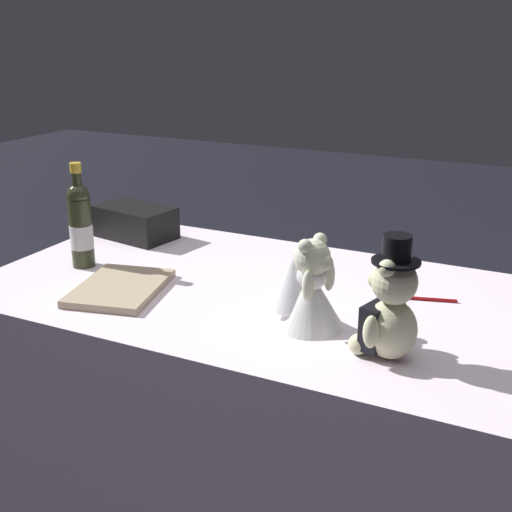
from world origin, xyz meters
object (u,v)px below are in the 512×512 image
object	(u,v)px
gift_case_black	(136,222)
guestbook	(120,288)
teddy_bear_groom	(389,309)
champagne_bottle	(81,224)
signing_pen	(431,299)
teddy_bear_bride	(306,287)

from	to	relation	value
gift_case_black	guestbook	size ratio (longest dim) A/B	0.97
teddy_bear_groom	guestbook	distance (m)	0.79
champagne_bottle	gift_case_black	bearing A→B (deg)	-85.15
teddy_bear_groom	signing_pen	distance (m)	0.38
signing_pen	guestbook	xyz separation A→B (m)	(0.80, 0.32, 0.01)
champagne_bottle	teddy_bear_groom	bearing A→B (deg)	170.39
champagne_bottle	signing_pen	xyz separation A→B (m)	(-1.04, -0.20, -0.13)
teddy_bear_groom	teddy_bear_bride	world-z (taller)	teddy_bear_groom
champagne_bottle	guestbook	xyz separation A→B (m)	(-0.23, 0.12, -0.13)
teddy_bear_groom	champagne_bottle	bearing A→B (deg)	-9.61
teddy_bear_bride	guestbook	bearing A→B (deg)	2.82
champagne_bottle	gift_case_black	size ratio (longest dim) A/B	1.11
teddy_bear_bride	signing_pen	bearing A→B (deg)	-130.83
champagne_bottle	guestbook	distance (m)	0.29
champagne_bottle	guestbook	world-z (taller)	champagne_bottle
teddy_bear_groom	champagne_bottle	world-z (taller)	champagne_bottle
teddy_bear_bride	signing_pen	distance (m)	0.40
signing_pen	gift_case_black	size ratio (longest dim) A/B	0.45
teddy_bear_bride	guestbook	distance (m)	0.56
champagne_bottle	gift_case_black	xyz separation A→B (m)	(0.03, -0.31, -0.08)
teddy_bear_groom	teddy_bear_bride	size ratio (longest dim) A/B	1.23
teddy_bear_groom	signing_pen	size ratio (longest dim) A/B	2.20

